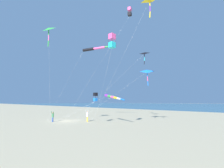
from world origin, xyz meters
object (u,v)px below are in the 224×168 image
(kite_windsock_blue_topmost, at_px, (112,97))
(kite_box_magenta_far_left, at_px, (112,41))
(person_adult_flyer, at_px, (87,115))
(kite_box_checkered_midright, at_px, (95,97))
(kite_delta_small_distant, at_px, (48,29))
(kite_delta_long_streamer_left, at_px, (147,71))
(kite_delta_black_fish_shape, at_px, (144,53))
(kite_delta_teal_far_right, at_px, (149,0))
(kite_windsock_green_low_center, at_px, (94,49))
(kite_box_yellow_midlevel, at_px, (129,12))
(person_child_green_jacket, at_px, (53,116))

(kite_windsock_blue_topmost, bearing_deg, kite_box_magenta_far_left, 46.00)
(person_adult_flyer, distance_m, kite_windsock_blue_topmost, 5.97)
(kite_windsock_blue_topmost, relative_size, kite_box_magenta_far_left, 0.98)
(person_adult_flyer, relative_size, kite_box_checkered_midright, 0.27)
(kite_delta_small_distant, relative_size, kite_box_magenta_far_left, 1.26)
(kite_box_checkered_midright, bearing_deg, kite_delta_long_streamer_left, 144.45)
(kite_box_checkered_midright, bearing_deg, person_adult_flyer, -109.28)
(kite_delta_long_streamer_left, height_order, kite_delta_black_fish_shape, kite_delta_black_fish_shape)
(kite_delta_black_fish_shape, relative_size, kite_box_checkered_midright, 1.73)
(person_adult_flyer, bearing_deg, kite_delta_long_streamer_left, 121.95)
(kite_delta_teal_far_right, height_order, kite_windsock_green_low_center, kite_windsock_green_low_center)
(kite_windsock_green_low_center, height_order, kite_box_yellow_midlevel, kite_box_yellow_midlevel)
(kite_windsock_blue_topmost, relative_size, kite_box_yellow_midlevel, 0.59)
(kite_windsock_blue_topmost, height_order, kite_box_yellow_midlevel, kite_box_yellow_midlevel)
(person_adult_flyer, relative_size, kite_delta_long_streamer_left, 0.21)
(kite_delta_black_fish_shape, bearing_deg, kite_delta_small_distant, -19.60)
(kite_delta_long_streamer_left, bearing_deg, person_child_green_jacket, -51.29)
(person_child_green_jacket, distance_m, kite_windsock_green_low_center, 15.61)
(person_child_green_jacket, xyz_separation_m, kite_box_checkered_midright, (-3.15, 7.54, 3.14))
(kite_delta_black_fish_shape, relative_size, kite_box_yellow_midlevel, 0.67)
(kite_delta_small_distant, bearing_deg, person_adult_flyer, -169.59)
(person_child_green_jacket, height_order, kite_delta_long_streamer_left, kite_delta_long_streamer_left)
(person_child_green_jacket, height_order, kite_delta_small_distant, kite_delta_small_distant)
(kite_delta_teal_far_right, bearing_deg, kite_delta_small_distant, -65.87)
(kite_box_magenta_far_left, height_order, kite_box_yellow_midlevel, kite_box_yellow_midlevel)
(kite_delta_teal_far_right, distance_m, kite_delta_black_fish_shape, 12.32)
(person_child_green_jacket, bearing_deg, kite_delta_teal_far_right, 97.17)
(kite_delta_long_streamer_left, bearing_deg, kite_delta_small_distant, -28.39)
(kite_delta_small_distant, xyz_separation_m, kite_box_yellow_midlevel, (-10.50, 6.09, 4.33))
(person_adult_flyer, bearing_deg, kite_box_yellow_midlevel, 108.54)
(kite_windsock_blue_topmost, distance_m, kite_delta_small_distant, 13.43)
(person_adult_flyer, relative_size, kite_windsock_green_low_center, 0.13)
(kite_delta_teal_far_right, relative_size, kite_box_checkered_midright, 2.04)
(kite_box_magenta_far_left, distance_m, kite_box_yellow_midlevel, 10.47)
(kite_delta_small_distant, height_order, kite_box_yellow_midlevel, kite_box_yellow_midlevel)
(kite_delta_long_streamer_left, bearing_deg, kite_windsock_green_low_center, -80.30)
(kite_delta_teal_far_right, bearing_deg, kite_windsock_green_low_center, -108.54)
(person_adult_flyer, distance_m, kite_box_yellow_midlevel, 18.57)
(person_child_green_jacket, relative_size, kite_box_magenta_far_left, 0.16)
(kite_delta_long_streamer_left, distance_m, kite_box_yellow_midlevel, 10.04)
(person_child_green_jacket, xyz_separation_m, kite_delta_teal_far_right, (-2.26, 17.93, 13.49))
(kite_windsock_green_low_center, height_order, kite_box_magenta_far_left, kite_windsock_green_low_center)
(kite_windsock_blue_topmost, distance_m, kite_box_magenta_far_left, 9.74)
(kite_delta_teal_far_right, relative_size, kite_windsock_green_low_center, 0.99)
(kite_delta_long_streamer_left, bearing_deg, kite_box_magenta_far_left, 9.96)
(person_adult_flyer, xyz_separation_m, kite_delta_small_distant, (7.97, 1.46, 12.44))
(person_adult_flyer, height_order, person_child_green_jacket, person_adult_flyer)
(kite_windsock_blue_topmost, bearing_deg, kite_box_yellow_midlevel, 121.31)
(kite_box_magenta_far_left, distance_m, kite_box_checkered_midright, 9.50)
(person_adult_flyer, distance_m, kite_windsock_green_low_center, 14.02)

